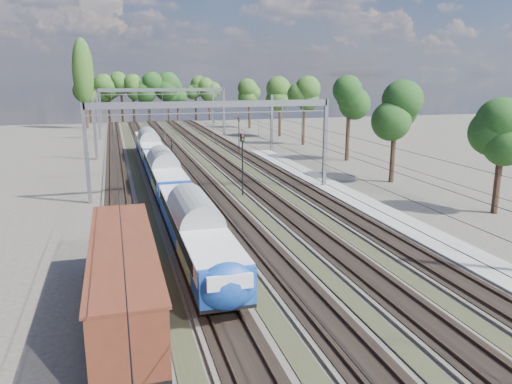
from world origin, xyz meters
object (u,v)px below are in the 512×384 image
object	(u,v)px
emu_train	(164,168)
worker	(172,145)
signal_near	(243,157)
freight_boxcar	(124,275)
signal_far	(239,131)

from	to	relation	value
emu_train	worker	world-z (taller)	emu_train
signal_near	freight_boxcar	bearing A→B (deg)	-141.44
signal_near	signal_far	distance (m)	25.65
emu_train	signal_far	distance (m)	24.84
freight_boxcar	signal_near	bearing A→B (deg)	62.96
freight_boxcar	signal_near	distance (m)	25.51
freight_boxcar	worker	size ratio (longest dim) A/B	8.76
freight_boxcar	worker	distance (m)	55.32
emu_train	signal_far	size ratio (longest dim) A/B	10.66
emu_train	signal_near	bearing A→B (deg)	-28.26
worker	signal_far	distance (m)	11.69
emu_train	worker	bearing A→B (deg)	81.92
freight_boxcar	signal_far	distance (m)	50.76
freight_boxcar	emu_train	bearing A→B (deg)	80.35
worker	signal_near	xyz separation A→B (m)	(3.08, -31.97, 2.97)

